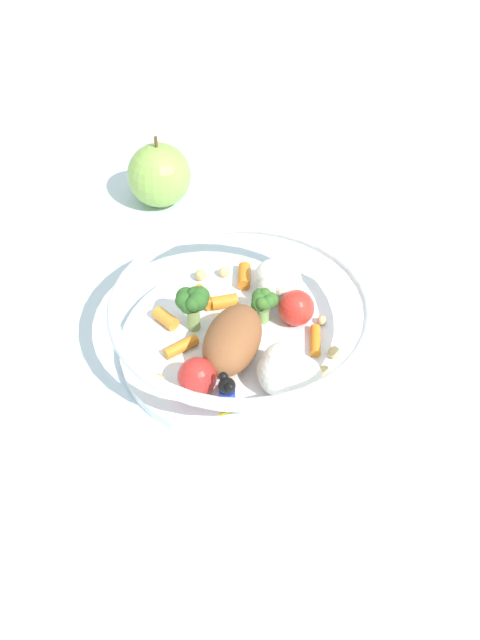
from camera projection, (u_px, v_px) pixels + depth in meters
ground_plane at (231, 351)px, 0.62m from camera, size 2.40×2.40×0.00m
food_container at (246, 325)px, 0.60m from camera, size 0.23×0.23×0.06m
loose_apple at (159, 175)px, 0.76m from camera, size 0.07×0.07×0.08m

